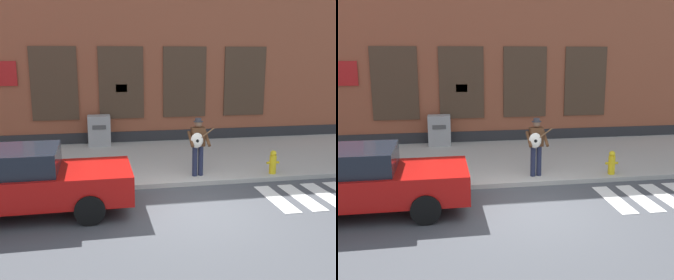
% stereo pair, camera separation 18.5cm
% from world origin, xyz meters
% --- Properties ---
extents(ground_plane, '(160.00, 160.00, 0.00)m').
position_xyz_m(ground_plane, '(0.00, 0.00, 0.00)').
color(ground_plane, '#424449').
extents(sidewalk, '(28.00, 5.35, 0.13)m').
position_xyz_m(sidewalk, '(0.00, 4.22, 0.07)').
color(sidewalk, '#ADAAA3').
rests_on(sidewalk, ground).
extents(building_backdrop, '(28.00, 4.06, 9.15)m').
position_xyz_m(building_backdrop, '(-0.00, 8.89, 4.57)').
color(building_backdrop, brown).
rests_on(building_backdrop, ground).
extents(red_car, '(4.61, 2.01, 1.53)m').
position_xyz_m(red_car, '(-3.82, 0.41, 0.77)').
color(red_car, '#B20F0C').
rests_on(red_car, ground).
extents(busker, '(0.71, 0.52, 1.69)m').
position_xyz_m(busker, '(0.59, 2.06, 1.10)').
color(busker, '#1E233D').
rests_on(busker, sidewalk).
extents(utility_box, '(0.85, 0.57, 1.16)m').
position_xyz_m(utility_box, '(-2.16, 6.44, 0.71)').
color(utility_box, '#9E9E9E').
rests_on(utility_box, sidewalk).
extents(fire_hydrant, '(0.38, 0.20, 0.70)m').
position_xyz_m(fire_hydrant, '(2.83, 1.89, 0.48)').
color(fire_hydrant, gold).
rests_on(fire_hydrant, sidewalk).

